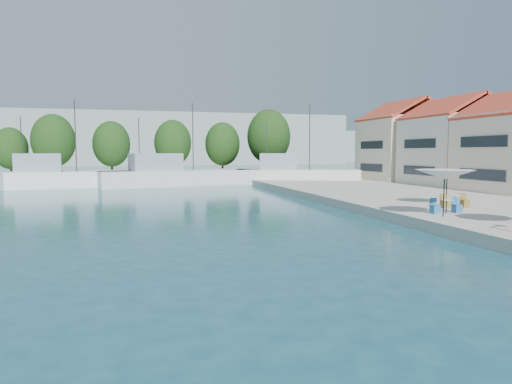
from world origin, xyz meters
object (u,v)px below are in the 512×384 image
object	(u,v)px
trawler_04	(294,175)
umbrella_cream	(447,175)
trawler_03	(175,176)
umbrella_white	(445,175)
trawler_02	(58,178)

from	to	relation	value
trawler_04	umbrella_cream	distance (m)	28.83
trawler_03	umbrella_white	distance (m)	36.23
trawler_04	umbrella_cream	bearing A→B (deg)	-71.02
trawler_02	trawler_03	bearing A→B (deg)	-6.62
trawler_04	trawler_03	bearing A→B (deg)	-165.48
trawler_03	trawler_04	world-z (taller)	same
trawler_02	trawler_04	bearing A→B (deg)	-9.29
trawler_03	umbrella_cream	world-z (taller)	trawler_03
umbrella_white	trawler_02	bearing A→B (deg)	124.44
trawler_03	umbrella_white	bearing A→B (deg)	-85.44
trawler_03	umbrella_cream	distance (m)	33.31
trawler_04	umbrella_cream	xyz separation A→B (m)	(-0.06, -28.80, 1.43)
umbrella_cream	umbrella_white	bearing A→B (deg)	-129.05
trawler_03	trawler_04	distance (m)	14.60
trawler_03	umbrella_white	xyz separation A→B (m)	(10.77, -34.55, 1.72)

